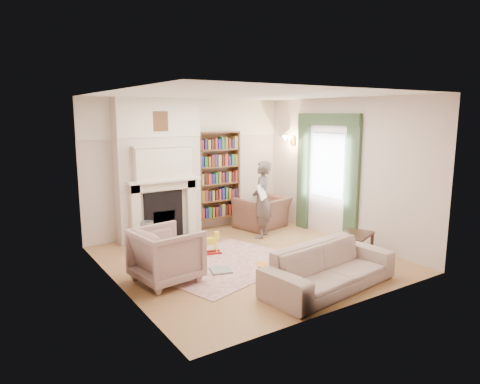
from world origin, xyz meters
TOP-DOWN VIEW (x-y plane):
  - floor at (0.00, 0.00)m, footprint 4.50×4.50m
  - ceiling at (0.00, 0.00)m, footprint 4.50×4.50m
  - wall_back at (0.00, 2.25)m, footprint 4.50×0.00m
  - wall_front at (0.00, -2.25)m, footprint 4.50×0.00m
  - wall_left at (-2.25, 0.00)m, footprint 0.00×4.50m
  - wall_right at (2.25, 0.00)m, footprint 0.00×4.50m
  - fireplace at (-0.75, 2.05)m, footprint 1.70×0.58m
  - bookcase at (0.65, 2.12)m, footprint 1.00×0.24m
  - window at (2.23, 0.40)m, footprint 0.02×0.90m
  - curtain_left at (2.20, -0.30)m, footprint 0.07×0.32m
  - curtain_right at (2.20, 1.10)m, footprint 0.07×0.32m
  - pelmet at (2.19, 0.40)m, footprint 0.09×1.70m
  - wall_sconce at (2.03, 1.50)m, footprint 0.20×0.24m
  - rug at (-0.49, 0.00)m, footprint 2.76×2.38m
  - armchair_reading at (1.45, 1.58)m, footprint 1.22×1.13m
  - armchair_left at (-1.58, -0.15)m, footprint 1.02×1.00m
  - sofa at (0.28, -1.68)m, footprint 2.23×1.10m
  - man_reading at (1.00, 0.98)m, footprint 0.68×0.66m
  - newspaper at (0.85, 0.78)m, footprint 0.41×0.38m
  - coffee_table at (1.57, -1.00)m, footprint 0.82×0.68m
  - paraffin_heater at (-1.28, 1.41)m, footprint 0.29×0.29m
  - rocking_horse at (-0.45, 0.60)m, footprint 0.50×0.30m
  - board_game at (-0.70, -0.27)m, footprint 0.40×0.40m
  - game_box_lid at (-0.90, 0.24)m, footprint 0.38×0.32m
  - comic_annuals at (0.27, -0.47)m, footprint 0.79×0.38m

SIDE VIEW (x-z plane):
  - floor at x=0.00m, z-range 0.00..0.00m
  - rug at x=-0.49m, z-range 0.00..0.01m
  - comic_annuals at x=0.27m, z-range 0.01..0.03m
  - board_game at x=-0.70m, z-range 0.01..0.04m
  - game_box_lid at x=-0.90m, z-range 0.01..0.06m
  - rocking_horse at x=-0.45m, z-range 0.00..0.41m
  - coffee_table at x=1.57m, z-range 0.00..0.45m
  - paraffin_heater at x=-1.28m, z-range 0.00..0.55m
  - sofa at x=0.28m, z-range 0.00..0.62m
  - armchair_reading at x=1.45m, z-range 0.00..0.68m
  - armchair_left at x=-1.58m, z-range 0.00..0.82m
  - man_reading at x=1.00m, z-range 0.00..1.57m
  - newspaper at x=0.85m, z-range 0.85..1.14m
  - bookcase at x=0.65m, z-range 0.25..2.10m
  - curtain_left at x=2.20m, z-range 0.00..2.40m
  - curtain_right at x=2.20m, z-range 0.00..2.40m
  - fireplace at x=-0.75m, z-range -0.01..2.79m
  - wall_back at x=0.00m, z-range -0.85..3.65m
  - wall_front at x=0.00m, z-range -0.85..3.65m
  - wall_left at x=-2.25m, z-range -0.85..3.65m
  - wall_right at x=2.25m, z-range -0.85..3.65m
  - window at x=2.23m, z-range 0.80..2.10m
  - wall_sconce at x=2.03m, z-range 1.78..2.02m
  - pelmet at x=2.19m, z-range 2.26..2.50m
  - ceiling at x=0.00m, z-range 2.80..2.80m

